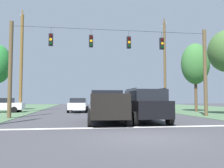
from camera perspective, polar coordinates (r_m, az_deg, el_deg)
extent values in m
plane|color=#3D3D42|center=(9.24, 7.76, -12.51)|extent=(120.00, 120.00, 0.00)
cube|color=white|center=(12.16, 3.72, -10.35)|extent=(13.18, 0.45, 0.01)
cube|color=white|center=(18.05, -0.30, -8.14)|extent=(2.50, 0.15, 0.01)
cube|color=white|center=(25.38, -2.65, -6.81)|extent=(2.50, 0.15, 0.01)
cube|color=white|center=(31.93, -3.83, -6.14)|extent=(2.50, 0.15, 0.01)
cylinder|color=brown|center=(19.22, -23.22, 3.28)|extent=(0.30, 0.30, 7.28)
cylinder|color=brown|center=(21.39, 21.46, 2.57)|extent=(0.30, 0.30, 7.28)
cylinder|color=black|center=(19.45, 0.37, 12.82)|extent=(15.55, 0.02, 0.02)
cylinder|color=black|center=(19.28, -14.43, 12.32)|extent=(0.02, 0.02, 0.49)
cube|color=black|center=(19.10, -14.46, 10.24)|extent=(0.32, 0.24, 0.95)
cylinder|color=#310503|center=(19.04, -14.49, 11.21)|extent=(0.20, 0.04, 0.20)
cylinder|color=orange|center=(18.96, -14.51, 10.33)|extent=(0.20, 0.04, 0.20)
cylinder|color=black|center=(18.90, -14.52, 9.45)|extent=(0.20, 0.04, 0.20)
cylinder|color=black|center=(19.20, -5.04, 12.29)|extent=(0.02, 0.02, 0.49)
cube|color=black|center=(19.02, -5.06, 10.20)|extent=(0.32, 0.24, 0.95)
cylinder|color=#310503|center=(18.96, -5.03, 11.17)|extent=(0.20, 0.04, 0.20)
cylinder|color=orange|center=(18.88, -5.03, 10.29)|extent=(0.20, 0.04, 0.20)
cylinder|color=black|center=(18.81, -5.04, 9.40)|extent=(0.20, 0.04, 0.20)
cylinder|color=black|center=(19.60, 4.04, 11.96)|extent=(0.02, 0.02, 0.49)
cube|color=black|center=(19.42, 4.05, 9.91)|extent=(0.32, 0.24, 0.95)
cylinder|color=#310503|center=(19.36, 4.14, 10.85)|extent=(0.20, 0.04, 0.20)
cylinder|color=orange|center=(19.29, 4.14, 9.99)|extent=(0.20, 0.04, 0.20)
cylinder|color=black|center=(19.22, 4.15, 9.12)|extent=(0.20, 0.04, 0.20)
cylinder|color=black|center=(20.36, 11.83, 11.44)|extent=(0.02, 0.02, 0.49)
cube|color=black|center=(20.18, 11.85, 9.46)|extent=(0.32, 0.24, 0.95)
cylinder|color=#310503|center=(20.12, 11.98, 10.36)|extent=(0.20, 0.04, 0.20)
cylinder|color=orange|center=(20.06, 11.99, 9.53)|extent=(0.20, 0.04, 0.20)
cylinder|color=black|center=(19.99, 12.00, 8.69)|extent=(0.20, 0.04, 0.20)
cube|color=black|center=(14.25, -1.22, -6.04)|extent=(2.26, 5.49, 0.85)
cube|color=black|center=(14.89, -1.41, -2.96)|extent=(1.94, 1.99, 0.70)
cube|color=black|center=(12.85, -4.95, -3.40)|extent=(0.22, 2.38, 0.45)
cube|color=black|center=(13.01, 3.37, -3.41)|extent=(0.22, 2.38, 0.45)
cube|color=black|center=(11.60, -0.23, -3.40)|extent=(1.96, 0.20, 0.45)
cylinder|color=black|center=(16.07, -5.31, -7.27)|extent=(0.32, 0.81, 0.80)
cylinder|color=black|center=(16.20, 1.84, -7.25)|extent=(0.32, 0.81, 0.80)
cylinder|color=black|center=(12.41, -5.24, -8.37)|extent=(0.32, 0.81, 0.80)
cylinder|color=black|center=(12.58, 4.01, -8.31)|extent=(0.32, 0.81, 0.80)
cube|color=black|center=(14.66, 7.66, -5.83)|extent=(1.96, 4.80, 0.95)
cube|color=black|center=(14.51, 7.80, -2.69)|extent=(1.81, 3.20, 0.65)
cylinder|color=black|center=(14.31, 4.52, -1.20)|extent=(0.06, 2.72, 0.05)
cylinder|color=black|center=(14.78, 10.96, -1.22)|extent=(0.06, 2.72, 0.05)
cylinder|color=black|center=(16.05, 2.67, -7.36)|extent=(0.26, 0.76, 0.76)
cylinder|color=black|center=(16.53, 9.37, -7.20)|extent=(0.26, 0.76, 0.76)
cylinder|color=black|center=(12.87, 5.50, -8.28)|extent=(0.26, 0.76, 0.76)
cylinder|color=black|center=(13.47, 13.66, -7.99)|extent=(0.26, 0.76, 0.76)
cube|color=silver|center=(26.02, -8.07, -5.23)|extent=(2.21, 4.45, 0.70)
cube|color=black|center=(26.01, -8.06, -3.91)|extent=(1.82, 2.25, 0.50)
cylinder|color=black|center=(24.55, -6.28, -6.16)|extent=(0.28, 0.66, 0.64)
cylinder|color=black|center=(24.73, -10.47, -6.11)|extent=(0.28, 0.66, 0.64)
cylinder|color=black|center=(27.38, -5.92, -5.90)|extent=(0.28, 0.66, 0.64)
cylinder|color=black|center=(27.54, -9.68, -5.85)|extent=(0.28, 0.66, 0.64)
cube|color=silver|center=(27.48, -24.89, -4.85)|extent=(4.32, 1.84, 0.70)
cube|color=black|center=(27.47, -24.86, -3.60)|extent=(2.12, 1.64, 0.50)
cylinder|color=black|center=(28.01, -21.60, -5.61)|extent=(0.64, 0.23, 0.64)
cylinder|color=black|center=(26.26, -22.46, -5.75)|extent=(0.64, 0.23, 0.64)
cube|color=navy|center=(29.80, 10.06, -5.00)|extent=(4.46, 2.21, 0.70)
cube|color=black|center=(29.79, 10.05, -3.84)|extent=(2.25, 1.82, 0.50)
cylinder|color=black|center=(31.02, 12.27, -5.56)|extent=(0.66, 0.28, 0.64)
cylinder|color=black|center=(29.29, 13.18, -5.67)|extent=(0.66, 0.28, 0.64)
cylinder|color=black|center=(30.42, 7.07, -5.65)|extent=(0.66, 0.28, 0.64)
cylinder|color=black|center=(28.64, 7.69, -5.78)|extent=(0.66, 0.28, 0.64)
cylinder|color=brown|center=(29.95, 12.56, 4.22)|extent=(0.31, 0.31, 10.91)
cube|color=brown|center=(31.03, 12.43, 13.50)|extent=(0.12, 0.12, 1.80)
cylinder|color=#B2B7BC|center=(31.71, 11.95, 13.35)|extent=(0.08, 0.08, 0.12)
cylinder|color=#B2B7BC|center=(30.43, 12.92, 14.10)|extent=(0.08, 0.08, 0.12)
cylinder|color=brown|center=(28.32, -20.94, 4.80)|extent=(0.34, 0.34, 10.90)
cube|color=brown|center=(29.46, -20.72, 14.57)|extent=(0.12, 0.12, 1.86)
cylinder|color=#B2B7BC|center=(30.19, -20.40, 14.35)|extent=(0.08, 0.08, 0.12)
cylinder|color=#B2B7BC|center=(28.81, -21.04, 15.25)|extent=(0.08, 0.08, 0.12)
cylinder|color=brown|center=(27.68, 19.49, -2.13)|extent=(0.31, 0.31, 4.07)
ellipsoid|color=#366D33|center=(27.94, 19.34, 4.61)|extent=(3.06, 3.06, 4.53)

